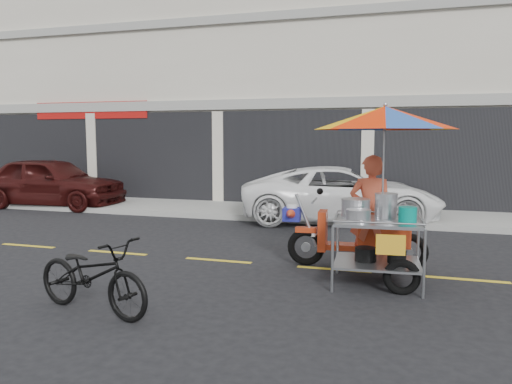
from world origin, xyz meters
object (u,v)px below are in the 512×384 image
(maroon_sedan, at_px, (51,182))
(near_bicycle, at_px, (92,275))
(food_vendor_rig, at_px, (377,170))
(white_pickup, at_px, (341,194))

(maroon_sedan, bearing_deg, near_bicycle, -140.75)
(food_vendor_rig, bearing_deg, maroon_sedan, 149.66)
(maroon_sedan, xyz_separation_m, food_vendor_rig, (9.91, -4.99, 0.89))
(white_pickup, height_order, food_vendor_rig, food_vendor_rig)
(maroon_sedan, distance_m, near_bicycle, 10.11)
(maroon_sedan, distance_m, food_vendor_rig, 11.13)
(near_bicycle, relative_size, food_vendor_rig, 0.66)
(near_bicycle, xyz_separation_m, food_vendor_rig, (3.18, 2.55, 1.18))
(white_pickup, bearing_deg, food_vendor_rig, -178.46)
(near_bicycle, distance_m, food_vendor_rig, 4.24)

